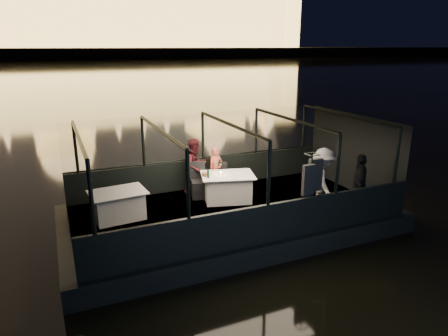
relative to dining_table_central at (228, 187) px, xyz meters
name	(u,v)px	position (x,y,z in m)	size (l,w,h in m)	color
river_water	(68,70)	(-0.21, 79.36, -0.89)	(500.00, 500.00, 0.00)	black
boat_hull	(230,227)	(-0.21, -0.64, -0.89)	(8.60, 4.40, 1.00)	black
boat_deck	(230,210)	(-0.21, -0.64, -0.41)	(8.00, 4.00, 0.04)	black
gunwale_port	(203,173)	(-0.21, 1.36, 0.06)	(8.00, 0.08, 0.90)	black
gunwale_starboard	(267,223)	(-0.21, -2.64, 0.06)	(8.00, 0.08, 0.90)	black
cabin_glass_port	(203,136)	(-0.21, 1.36, 1.21)	(8.00, 0.02, 1.40)	#99B2B2
cabin_glass_starboard	(269,174)	(-0.21, -2.64, 1.21)	(8.00, 0.02, 1.40)	#99B2B2
cabin_roof_glass	(230,125)	(-0.21, -0.64, 1.91)	(8.00, 4.00, 0.02)	#99B2B2
end_wall_fore	(65,190)	(-4.21, -0.64, 0.76)	(0.02, 4.00, 2.30)	black
end_wall_aft	(353,153)	(3.79, -0.64, 0.76)	(0.02, 4.00, 2.30)	black
canopy_ribs	(230,168)	(-0.21, -0.64, 0.76)	(8.00, 4.00, 2.30)	black
embankment	(54,54)	(-0.21, 209.36, 0.11)	(400.00, 140.00, 6.00)	#423D33
dining_table_central	(228,187)	(0.00, 0.00, 0.00)	(1.45, 1.05, 0.77)	silver
dining_table_aft	(119,204)	(-3.01, -0.05, 0.00)	(1.36, 0.99, 0.72)	white
chair_port_left	(200,182)	(-0.63, 0.54, 0.06)	(0.47, 0.47, 1.00)	black
chair_port_right	(223,177)	(0.16, 0.69, 0.06)	(0.40, 0.40, 0.87)	black
coat_stand	(310,193)	(1.05, -2.39, 0.51)	(0.52, 0.42, 1.88)	black
person_woman_coral	(216,166)	(0.03, 0.93, 0.36)	(0.48, 0.32, 1.33)	#D8634E
person_man_maroon	(196,168)	(-0.60, 0.98, 0.36)	(0.78, 0.61, 1.63)	#3C1015
passenger_stripe	(323,181)	(1.91, -1.73, 0.47)	(1.12, 0.63, 1.73)	silver
passenger_dark	(359,183)	(2.70, -2.19, 0.47)	(0.95, 0.40, 1.61)	black
wine_bottle	(208,173)	(-0.60, -0.06, 0.53)	(0.06, 0.06, 0.27)	#12321C
bread_basket	(206,174)	(-0.60, 0.15, 0.42)	(0.20, 0.20, 0.08)	brown
amber_candle	(221,173)	(-0.15, 0.13, 0.42)	(0.05, 0.05, 0.07)	gold
plate_near	(235,174)	(0.20, -0.06, 0.39)	(0.23, 0.23, 0.01)	white
plate_far	(209,174)	(-0.47, 0.22, 0.39)	(0.26, 0.26, 0.02)	silver
wine_glass_white	(208,174)	(-0.60, -0.04, 0.48)	(0.07, 0.07, 0.21)	white
wine_glass_red	(221,168)	(-0.04, 0.41, 0.48)	(0.06, 0.06, 0.19)	white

